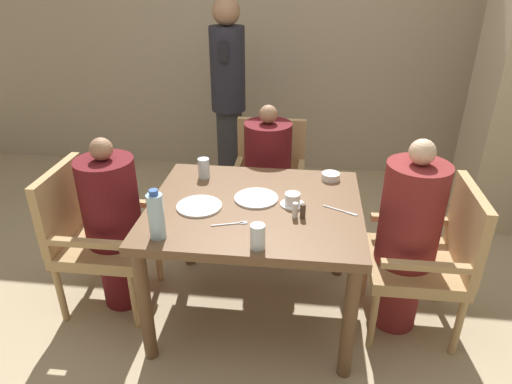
# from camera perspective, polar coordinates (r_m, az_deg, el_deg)

# --- Properties ---
(ground_plane) EXTENTS (16.00, 16.00, 0.00)m
(ground_plane) POSITION_cam_1_polar(r_m,az_deg,el_deg) (2.86, -0.12, -14.42)
(ground_plane) COLOR tan
(wall_back) EXTENTS (8.00, 0.06, 2.80)m
(wall_back) POSITION_cam_1_polar(r_m,az_deg,el_deg) (4.36, 3.54, 20.47)
(wall_back) COLOR tan
(wall_back) RESTS_ON ground_plane
(dining_table) EXTENTS (1.14, 0.97, 0.73)m
(dining_table) POSITION_cam_1_polar(r_m,az_deg,el_deg) (2.49, -0.13, -3.49)
(dining_table) COLOR brown
(dining_table) RESTS_ON ground_plane
(chair_left_side) EXTENTS (0.50, 0.50, 0.87)m
(chair_left_side) POSITION_cam_1_polar(r_m,az_deg,el_deg) (2.83, -19.76, -4.73)
(chair_left_side) COLOR tan
(chair_left_side) RESTS_ON ground_plane
(diner_in_left_chair) EXTENTS (0.32, 0.32, 1.07)m
(diner_in_left_chair) POSITION_cam_1_polar(r_m,az_deg,el_deg) (2.74, -17.38, -3.79)
(diner_in_left_chair) COLOR #5B1419
(diner_in_left_chair) RESTS_ON ground_plane
(chair_far_side) EXTENTS (0.50, 0.50, 0.87)m
(chair_far_side) POSITION_cam_1_polar(r_m,az_deg,el_deg) (3.33, 1.66, 1.87)
(chair_far_side) COLOR tan
(chair_far_side) RESTS_ON ground_plane
(diner_in_far_chair) EXTENTS (0.32, 0.32, 1.06)m
(diner_in_far_chair) POSITION_cam_1_polar(r_m,az_deg,el_deg) (3.18, 1.45, 1.84)
(diner_in_far_chair) COLOR #5B1419
(diner_in_far_chair) RESTS_ON ground_plane
(chair_right_side) EXTENTS (0.50, 0.50, 0.87)m
(chair_right_side) POSITION_cam_1_polar(r_m,az_deg,el_deg) (2.65, 21.00, -7.27)
(chair_right_side) COLOR tan
(chair_right_side) RESTS_ON ground_plane
(diner_in_right_chair) EXTENTS (0.32, 0.32, 1.13)m
(diner_in_right_chair) POSITION_cam_1_polar(r_m,az_deg,el_deg) (2.57, 18.39, -5.36)
(diner_in_right_chair) COLOR maroon
(diner_in_right_chair) RESTS_ON ground_plane
(standing_host) EXTENTS (0.28, 0.32, 1.65)m
(standing_host) POSITION_cam_1_polar(r_m,az_deg,el_deg) (3.85, -3.47, 11.85)
(standing_host) COLOR #2D2D33
(standing_host) RESTS_ON ground_plane
(plate_main_left) EXTENTS (0.24, 0.24, 0.01)m
(plate_main_left) POSITION_cam_1_polar(r_m,az_deg,el_deg) (2.49, -0.05, -0.78)
(plate_main_left) COLOR white
(plate_main_left) RESTS_ON dining_table
(plate_main_right) EXTENTS (0.24, 0.24, 0.01)m
(plate_main_right) POSITION_cam_1_polar(r_m,az_deg,el_deg) (2.43, -7.11, -1.77)
(plate_main_right) COLOR white
(plate_main_right) RESTS_ON dining_table
(teacup_with_saucer) EXTENTS (0.13, 0.13, 0.07)m
(teacup_with_saucer) POSITION_cam_1_polar(r_m,az_deg,el_deg) (2.43, 4.58, -1.01)
(teacup_with_saucer) COLOR white
(teacup_with_saucer) RESTS_ON dining_table
(bowl_small) EXTENTS (0.11, 0.11, 0.04)m
(bowl_small) POSITION_cam_1_polar(r_m,az_deg,el_deg) (2.75, 9.31, 1.94)
(bowl_small) COLOR white
(bowl_small) RESTS_ON dining_table
(water_bottle) EXTENTS (0.08, 0.08, 0.25)m
(water_bottle) POSITION_cam_1_polar(r_m,az_deg,el_deg) (2.16, -12.38, -2.91)
(water_bottle) COLOR #A3C6DB
(water_bottle) RESTS_ON dining_table
(glass_tall_near) EXTENTS (0.07, 0.07, 0.12)m
(glass_tall_near) POSITION_cam_1_polar(r_m,az_deg,el_deg) (2.74, -6.54, 2.98)
(glass_tall_near) COLOR silver
(glass_tall_near) RESTS_ON dining_table
(glass_tall_mid) EXTENTS (0.07, 0.07, 0.12)m
(glass_tall_mid) POSITION_cam_1_polar(r_m,az_deg,el_deg) (2.06, 0.21, -5.60)
(glass_tall_mid) COLOR silver
(glass_tall_mid) RESTS_ON dining_table
(salt_shaker) EXTENTS (0.03, 0.03, 0.08)m
(salt_shaker) POSITION_cam_1_polar(r_m,az_deg,el_deg) (2.31, 4.91, -2.28)
(salt_shaker) COLOR white
(salt_shaker) RESTS_ON dining_table
(pepper_shaker) EXTENTS (0.03, 0.03, 0.08)m
(pepper_shaker) POSITION_cam_1_polar(r_m,az_deg,el_deg) (2.31, 5.88, -2.38)
(pepper_shaker) COLOR #4C3D2D
(pepper_shaker) RESTS_ON dining_table
(fork_beside_plate) EXTENTS (0.18, 0.07, 0.00)m
(fork_beside_plate) POSITION_cam_1_polar(r_m,az_deg,el_deg) (2.27, -2.86, -3.97)
(fork_beside_plate) COLOR silver
(fork_beside_plate) RESTS_ON dining_table
(knife_beside_plate) EXTENTS (0.18, 0.10, 0.00)m
(knife_beside_plate) POSITION_cam_1_polar(r_m,az_deg,el_deg) (2.42, 10.67, -2.33)
(knife_beside_plate) COLOR silver
(knife_beside_plate) RESTS_ON dining_table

